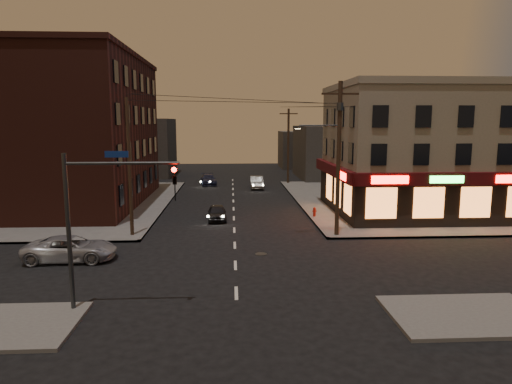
{
  "coord_description": "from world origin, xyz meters",
  "views": [
    {
      "loc": [
        -0.18,
        -23.47,
        7.59
      ],
      "look_at": [
        1.37,
        4.92,
        3.2
      ],
      "focal_mm": 32.0,
      "sensor_mm": 36.0,
      "label": 1
    }
  ],
  "objects": [
    {
      "name": "bg_building_ne_a",
      "position": [
        14.0,
        38.0,
        3.5
      ],
      "size": [
        10.0,
        12.0,
        7.0
      ],
      "primitive_type": "cube",
      "color": "#3F3D3A",
      "rests_on": "ground"
    },
    {
      "name": "sidewalk_nw",
      "position": [
        -18.0,
        19.0,
        0.07
      ],
      "size": [
        24.0,
        28.0,
        0.15
      ],
      "primitive_type": "cube",
      "color": "#514F4C",
      "rests_on": "ground"
    },
    {
      "name": "sedan_near",
      "position": [
        -1.31,
        11.43,
        0.59
      ],
      "size": [
        1.55,
        3.55,
        1.19
      ],
      "primitive_type": "imported",
      "rotation": [
        0.0,
        0.0,
        0.04
      ],
      "color": "black",
      "rests_on": "ground"
    },
    {
      "name": "pizza_building",
      "position": [
        15.93,
        13.43,
        5.35
      ],
      "size": [
        15.85,
        12.85,
        10.5
      ],
      "color": "gray",
      "rests_on": "sidewalk_ne"
    },
    {
      "name": "fire_hydrant",
      "position": [
        6.4,
        11.76,
        0.55
      ],
      "size": [
        0.33,
        0.33,
        0.74
      ],
      "rotation": [
        0.0,
        0.0,
        0.1
      ],
      "color": "maroon",
      "rests_on": "sidewalk_ne"
    },
    {
      "name": "traffic_signal",
      "position": [
        -5.57,
        -5.6,
        4.16
      ],
      "size": [
        4.49,
        0.32,
        6.47
      ],
      "color": "#333538",
      "rests_on": "ground"
    },
    {
      "name": "ground",
      "position": [
        0.0,
        0.0,
        0.0
      ],
      "size": [
        120.0,
        120.0,
        0.0
      ],
      "primitive_type": "plane",
      "color": "black",
      "rests_on": "ground"
    },
    {
      "name": "bg_building_ne_b",
      "position": [
        12.0,
        52.0,
        3.0
      ],
      "size": [
        8.0,
        8.0,
        6.0
      ],
      "primitive_type": "cube",
      "color": "#3F3D3A",
      "rests_on": "ground"
    },
    {
      "name": "utility_pole_west",
      "position": [
        -6.8,
        6.5,
        4.65
      ],
      "size": [
        0.24,
        0.24,
        9.0
      ],
      "primitive_type": "cylinder",
      "color": "#382619",
      "rests_on": "sidewalk_nw"
    },
    {
      "name": "brick_apartment",
      "position": [
        -14.5,
        19.0,
        6.65
      ],
      "size": [
        12.0,
        20.0,
        13.0
      ],
      "primitive_type": "cube",
      "color": "#421C15",
      "rests_on": "sidewalk_nw"
    },
    {
      "name": "utility_pole_far",
      "position": [
        6.8,
        32.0,
        4.65
      ],
      "size": [
        0.26,
        0.26,
        9.0
      ],
      "primitive_type": "cylinder",
      "color": "#382619",
      "rests_on": "sidewalk_ne"
    },
    {
      "name": "sedan_mid",
      "position": [
        2.75,
        28.45,
        0.69
      ],
      "size": [
        1.52,
        4.21,
        1.38
      ],
      "primitive_type": "imported",
      "rotation": [
        0.0,
        0.0,
        -0.01
      ],
      "color": "#63625D",
      "rests_on": "ground"
    },
    {
      "name": "bg_building_nw",
      "position": [
        -13.0,
        42.0,
        4.0
      ],
      "size": [
        9.0,
        10.0,
        8.0
      ],
      "primitive_type": "cube",
      "color": "#3F3D3A",
      "rests_on": "ground"
    },
    {
      "name": "sidewalk_ne",
      "position": [
        18.0,
        19.0,
        0.07
      ],
      "size": [
        24.0,
        28.0,
        0.15
      ],
      "primitive_type": "cube",
      "color": "#514F4C",
      "rests_on": "ground"
    },
    {
      "name": "sedan_far",
      "position": [
        -2.96,
        31.76,
        0.63
      ],
      "size": [
        2.27,
        4.5,
        1.25
      ],
      "primitive_type": "imported",
      "rotation": [
        0.0,
        0.0,
        0.12
      ],
      "color": "#1C2139",
      "rests_on": "ground"
    },
    {
      "name": "utility_pole_main",
      "position": [
        6.68,
        5.8,
        5.76
      ],
      "size": [
        4.2,
        0.44,
        10.0
      ],
      "color": "#382619",
      "rests_on": "sidewalk_ne"
    },
    {
      "name": "suv_cross",
      "position": [
        -9.05,
        1.37,
        0.68
      ],
      "size": [
        4.95,
        2.37,
        1.36
      ],
      "primitive_type": "imported",
      "rotation": [
        0.0,
        0.0,
        1.59
      ],
      "color": "#97989F",
      "rests_on": "ground"
    }
  ]
}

